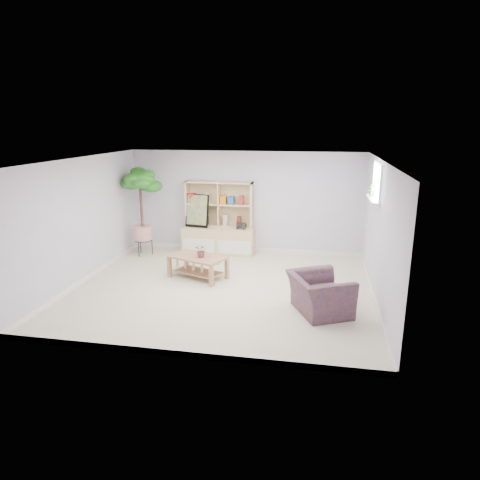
% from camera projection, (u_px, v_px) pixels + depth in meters
% --- Properties ---
extents(floor, '(5.50, 5.00, 0.01)m').
position_uv_depth(floor, '(222.00, 289.00, 8.06)').
color(floor, '#C3B894').
rests_on(floor, ground).
extents(ceiling, '(5.50, 5.00, 0.01)m').
position_uv_depth(ceiling, '(221.00, 160.00, 7.42)').
color(ceiling, silver).
rests_on(ceiling, walls).
extents(walls, '(5.51, 5.01, 2.40)m').
position_uv_depth(walls, '(222.00, 227.00, 7.74)').
color(walls, silver).
rests_on(walls, floor).
extents(baseboard, '(5.50, 5.00, 0.10)m').
position_uv_depth(baseboard, '(222.00, 286.00, 8.04)').
color(baseboard, white).
rests_on(baseboard, floor).
extents(window, '(0.10, 0.98, 0.68)m').
position_uv_depth(window, '(378.00, 182.00, 7.63)').
color(window, '#C1E0FD').
rests_on(window, walls).
extents(window_sill, '(0.14, 1.00, 0.04)m').
position_uv_depth(window_sill, '(373.00, 200.00, 7.72)').
color(window_sill, white).
rests_on(window_sill, walls).
extents(storage_unit, '(1.70, 0.57, 1.70)m').
position_uv_depth(storage_unit, '(218.00, 218.00, 10.06)').
color(storage_unit, tan).
rests_on(storage_unit, floor).
extents(poster, '(0.58, 0.21, 0.78)m').
position_uv_depth(poster, '(197.00, 211.00, 10.04)').
color(poster, yellow).
rests_on(poster, storage_unit).
extents(toy_truck, '(0.29, 0.20, 0.16)m').
position_uv_depth(toy_truck, '(241.00, 226.00, 9.93)').
color(toy_truck, black).
rests_on(toy_truck, storage_unit).
extents(coffee_table, '(1.25, 0.97, 0.45)m').
position_uv_depth(coffee_table, '(198.00, 267.00, 8.58)').
color(coffee_table, '#A97654').
rests_on(coffee_table, floor).
extents(table_plant, '(0.32, 0.30, 0.27)m').
position_uv_depth(table_plant, '(201.00, 251.00, 8.40)').
color(table_plant, '#1E5821').
rests_on(table_plant, coffee_table).
extents(floor_tree, '(0.93, 0.93, 2.05)m').
position_uv_depth(floor_tree, '(142.00, 212.00, 9.87)').
color(floor_tree, '#1B5D11').
rests_on(floor_tree, floor).
extents(armchair, '(1.19, 1.25, 0.73)m').
position_uv_depth(armchair, '(320.00, 291.00, 6.96)').
color(armchair, navy).
rests_on(armchair, floor).
extents(sill_plant, '(0.17, 0.16, 0.25)m').
position_uv_depth(sill_plant, '(372.00, 190.00, 7.85)').
color(sill_plant, '#1B5D11').
rests_on(sill_plant, window_sill).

